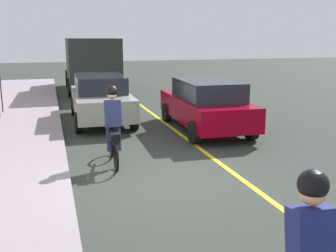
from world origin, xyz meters
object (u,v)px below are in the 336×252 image
cyclist_lead (113,126)px  box_truck_background (91,62)px  patrol_sedan (206,104)px  parked_sedan_rear (101,98)px

cyclist_lead → box_truck_background: bearing=-0.7°
patrol_sedan → box_truck_background: 10.28m
cyclist_lead → patrol_sedan: (2.63, -3.30, -0.09)m
parked_sedan_rear → box_truck_background: size_ratio=0.66×
patrol_sedan → parked_sedan_rear: 3.73m
cyclist_lead → patrol_sedan: size_ratio=0.41×
patrol_sedan → cyclist_lead: bearing=130.5°
cyclist_lead → patrol_sedan: bearing=-48.4°
patrol_sedan → parked_sedan_rear: same height
cyclist_lead → parked_sedan_rear: size_ratio=0.41×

